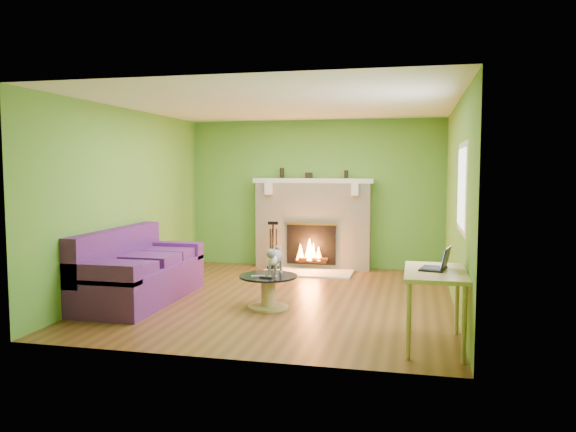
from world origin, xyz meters
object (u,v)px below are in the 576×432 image
object	(u,v)px
sofa	(136,273)
desk	(435,280)
coffee_table	(268,289)
cat	(275,260)

from	to	relation	value
sofa	desk	xyz separation A→B (m)	(3.81, -1.08, 0.30)
sofa	desk	size ratio (longest dim) A/B	2.07
coffee_table	cat	xyz separation A→B (m)	(0.08, 0.05, 0.37)
sofa	coffee_table	xyz separation A→B (m)	(1.81, 0.01, -0.13)
coffee_table	desk	bearing A→B (deg)	-28.70
desk	cat	bearing A→B (deg)	149.19
desk	coffee_table	bearing A→B (deg)	151.30
coffee_table	desk	xyz separation A→B (m)	(2.00, -1.09, 0.43)
sofa	cat	bearing A→B (deg)	1.82
sofa	cat	xyz separation A→B (m)	(1.89, 0.06, 0.24)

